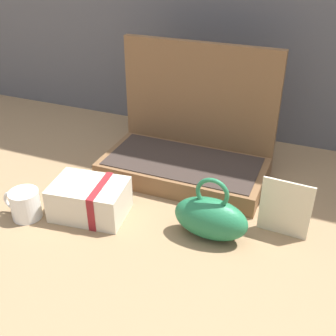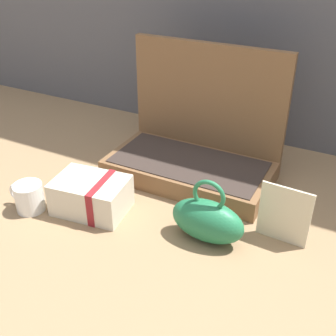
{
  "view_description": "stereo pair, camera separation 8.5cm",
  "coord_description": "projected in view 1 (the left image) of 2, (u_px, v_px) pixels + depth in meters",
  "views": [
    {
      "loc": [
        0.33,
        -0.89,
        0.7
      ],
      "look_at": [
        -0.03,
        -0.02,
        0.15
      ],
      "focal_mm": 44.62,
      "sensor_mm": 36.0,
      "label": 1
    },
    {
      "loc": [
        0.4,
        -0.86,
        0.7
      ],
      "look_at": [
        -0.03,
        -0.02,
        0.15
      ],
      "focal_mm": 44.62,
      "sensor_mm": 36.0,
      "label": 2
    }
  ],
  "objects": [
    {
      "name": "info_card_left",
      "position": [
        285.0,
        209.0,
        1.06
      ],
      "size": [
        0.13,
        0.01,
        0.16
      ],
      "primitive_type": "cube",
      "rotation": [
        0.0,
        0.0,
        -0.06
      ],
      "color": "beige",
      "rests_on": "ground_plane"
    },
    {
      "name": "open_suitcase",
      "position": [
        189.0,
        145.0,
        1.32
      ],
      "size": [
        0.51,
        0.28,
        0.4
      ],
      "color": "brown",
      "rests_on": "ground_plane"
    },
    {
      "name": "coffee_mug",
      "position": [
        25.0,
        204.0,
        1.14
      ],
      "size": [
        0.11,
        0.08,
        0.08
      ],
      "color": "white",
      "rests_on": "ground_plane"
    },
    {
      "name": "ground_plane",
      "position": [
        180.0,
        212.0,
        1.17
      ],
      "size": [
        6.0,
        6.0,
        0.0
      ],
      "primitive_type": "plane",
      "color": "#8C6D4C"
    },
    {
      "name": "teal_pouch_handbag",
      "position": [
        211.0,
        218.0,
        1.05
      ],
      "size": [
        0.19,
        0.09,
        0.18
      ],
      "color": "#237247",
      "rests_on": "ground_plane"
    },
    {
      "name": "cream_toiletry_bag",
      "position": [
        91.0,
        199.0,
        1.14
      ],
      "size": [
        0.22,
        0.16,
        0.1
      ],
      "color": "beige",
      "rests_on": "ground_plane"
    }
  ]
}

